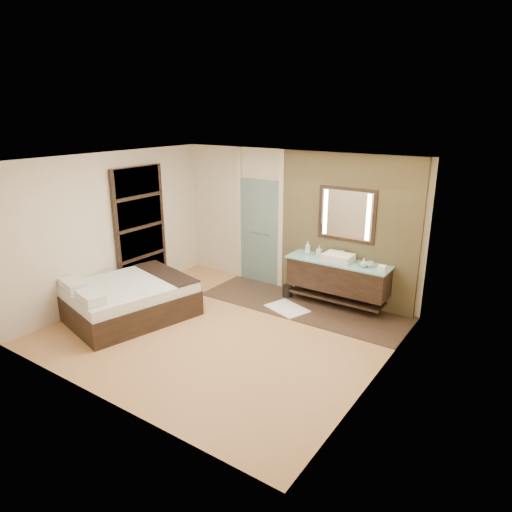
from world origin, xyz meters
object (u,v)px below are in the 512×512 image
Objects in this scene: bed at (129,299)px; waste_bin at (287,291)px; mirror_unit at (347,215)px; vanity at (338,276)px.

bed reaches higher than waste_bin.
bed is at bearing -136.50° from mirror_unit.
waste_bin is at bearing -173.11° from vanity.
mirror_unit is 1.84m from waste_bin.
vanity reaches higher than bed.
mirror_unit is at bearing 20.42° from waste_bin.
mirror_unit is 4.52× the size of waste_bin.
bed is (-2.75, -2.61, -1.34)m from mirror_unit.
vanity is 1.75× the size of mirror_unit.
mirror_unit is 4.02m from bed.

